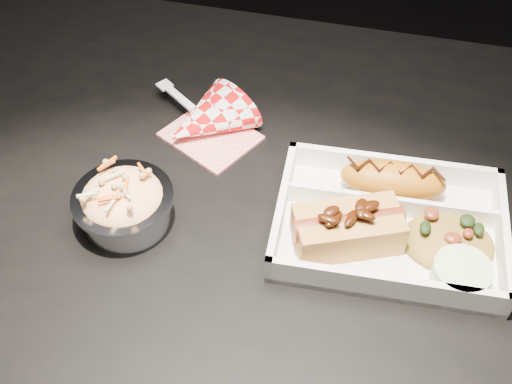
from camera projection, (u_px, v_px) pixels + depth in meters
dining_table at (270, 257)px, 0.81m from camera, size 1.20×0.80×0.75m
food_tray at (388, 227)px, 0.72m from camera, size 0.26×0.19×0.04m
fried_pastry at (393, 180)px, 0.74m from camera, size 0.12×0.06×0.04m
hotdog at (348, 226)px, 0.69m from camera, size 0.13×0.10×0.06m
fried_rice_mound at (450, 236)px, 0.69m from camera, size 0.11×0.09×0.03m
cupcake_liner at (461, 276)px, 0.66m from camera, size 0.06×0.06×0.03m
foil_coleslaw_cup at (124, 202)px, 0.71m from camera, size 0.11×0.11×0.07m
napkin_fork at (205, 121)px, 0.83m from camera, size 0.16×0.15×0.10m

